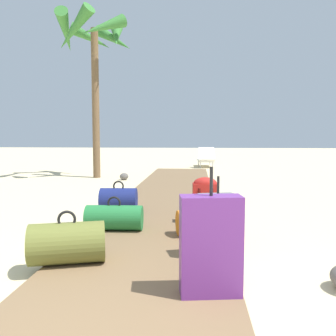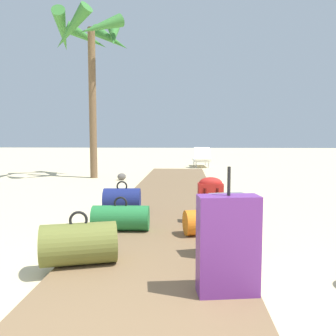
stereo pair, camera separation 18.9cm
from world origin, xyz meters
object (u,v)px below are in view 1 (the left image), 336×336
object	(u,v)px
backpack_red	(205,199)
duffel_bag_green	(114,218)
duffel_bag_orange	(198,222)
duffel_bag_olive	(67,243)
palm_tree_far_left	(94,44)
duffel_bag_navy	(119,200)
suitcase_purple	(211,245)
lounge_chair	(206,159)
suitcase_grey	(218,226)

from	to	relation	value
backpack_red	duffel_bag_green	xyz separation A→B (m)	(-1.10, -0.44, -0.16)
duffel_bag_orange	duffel_bag_olive	distance (m)	1.55
duffel_bag_olive	duffel_bag_green	distance (m)	1.16
duffel_bag_green	palm_tree_far_left	distance (m)	7.21
duffel_bag_navy	duffel_bag_green	size ratio (longest dim) A/B	0.81
suitcase_purple	duffel_bag_green	bearing A→B (deg)	123.02
backpack_red	suitcase_purple	size ratio (longest dim) A/B	0.65
suitcase_purple	duffel_bag_orange	bearing A→B (deg)	92.78
duffel_bag_green	palm_tree_far_left	xyz separation A→B (m)	(-1.92, 5.96, 3.57)
duffel_bag_olive	suitcase_purple	bearing A→B (deg)	-23.08
backpack_red	duffel_bag_green	world-z (taller)	backpack_red
duffel_bag_navy	lounge_chair	world-z (taller)	lounge_chair
backpack_red	duffel_bag_green	bearing A→B (deg)	-158.37
duffel_bag_olive	duffel_bag_green	xyz separation A→B (m)	(0.16, 1.14, -0.03)
suitcase_purple	palm_tree_far_left	bearing A→B (deg)	111.49
duffel_bag_green	suitcase_purple	distance (m)	2.01
duffel_bag_orange	duffel_bag_green	world-z (taller)	duffel_bag_green
duffel_bag_navy	palm_tree_far_left	bearing A→B (deg)	109.47
suitcase_grey	duffel_bag_olive	xyz separation A→B (m)	(-1.35, -0.28, -0.11)
duffel_bag_navy	duffel_bag_green	xyz separation A→B (m)	(0.17, -1.01, -0.03)
backpack_red	lounge_chair	world-z (taller)	lounge_chair
suitcase_grey	backpack_red	distance (m)	1.31
duffel_bag_orange	duffel_bag_navy	bearing A→B (deg)	136.01
duffel_bag_olive	suitcase_purple	distance (m)	1.37
duffel_bag_olive	palm_tree_far_left	xyz separation A→B (m)	(-1.76, 7.11, 3.54)
suitcase_grey	duffel_bag_olive	world-z (taller)	suitcase_grey
backpack_red	duffel_bag_green	size ratio (longest dim) A/B	0.88
suitcase_grey	duffel_bag_green	bearing A→B (deg)	143.87
duffel_bag_orange	palm_tree_far_left	size ratio (longest dim) A/B	0.12
duffel_bag_orange	duffel_bag_navy	distance (m)	1.65
duffel_bag_orange	lounge_chair	size ratio (longest dim) A/B	0.34
suitcase_purple	lounge_chair	xyz separation A→B (m)	(0.27, 11.46, -0.11)
backpack_red	palm_tree_far_left	world-z (taller)	palm_tree_far_left
suitcase_grey	duffel_bag_navy	size ratio (longest dim) A/B	1.37
duffel_bag_olive	palm_tree_far_left	bearing A→B (deg)	103.90
duffel_bag_olive	duffel_bag_green	size ratio (longest dim) A/B	1.06
duffel_bag_navy	suitcase_purple	size ratio (longest dim) A/B	0.60
suitcase_grey	palm_tree_far_left	xyz separation A→B (m)	(-3.11, 6.83, 3.43)
duffel_bag_orange	duffel_bag_olive	size ratio (longest dim) A/B	0.74
duffel_bag_orange	backpack_red	size ratio (longest dim) A/B	0.90
duffel_bag_orange	suitcase_purple	world-z (taller)	suitcase_purple
backpack_red	suitcase_purple	xyz separation A→B (m)	(-0.01, -2.12, 0.04)
duffel_bag_navy	lounge_chair	bearing A→B (deg)	80.08
suitcase_grey	duffel_bag_navy	bearing A→B (deg)	125.83
suitcase_purple	palm_tree_far_left	world-z (taller)	palm_tree_far_left
backpack_red	palm_tree_far_left	distance (m)	7.16
lounge_chair	suitcase_grey	bearing A→B (deg)	-90.94
duffel_bag_olive	duffel_bag_green	world-z (taller)	duffel_bag_olive
suitcase_grey	lounge_chair	xyz separation A→B (m)	(0.17, 10.65, -0.05)
palm_tree_far_left	duffel_bag_green	bearing A→B (deg)	-72.17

